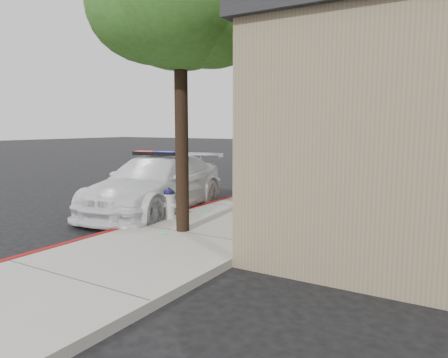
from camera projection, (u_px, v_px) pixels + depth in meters
The scene contains 8 objects.
ground at pixel (133, 230), 9.51m from camera, with size 120.00×120.00×0.00m, color black.
sidewalk at pixel (257, 211), 11.20m from camera, with size 3.20×60.00×0.15m, color gray.
red_curb at pixel (208, 206), 12.00m from camera, with size 0.14×60.00×0.16m, color maroon.
police_car at pixel (156, 184), 11.45m from camera, with size 2.99×5.58×1.66m.
fire_hydrant at pixel (169, 203), 10.00m from camera, with size 0.42×0.37×0.73m.
street_tree_near at pixel (180, 3), 8.28m from camera, with size 3.47×3.36×6.15m.
street_tree_mid at pixel (320, 81), 17.37m from camera, with size 2.88×2.83×5.34m.
street_tree_far at pixel (358, 75), 20.18m from camera, with size 3.55×3.24×6.13m.
Camera 1 is at (6.62, -6.84, 2.34)m, focal length 33.73 mm.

